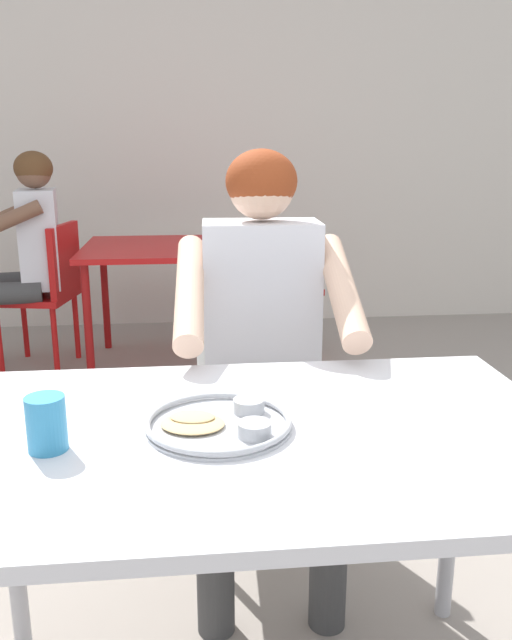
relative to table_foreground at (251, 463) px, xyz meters
name	(u,v)px	position (x,y,z in m)	size (l,w,h in m)	color
back_wall	(207,78)	(0.04, 3.56, 1.04)	(12.00, 0.12, 3.40)	silver
table_foreground	(251,463)	(0.00, 0.00, 0.00)	(1.25, 0.78, 0.73)	silver
thali_tray	(220,422)	(-0.06, 0.01, 0.08)	(0.29, 0.29, 0.03)	#B7BABF
drinking_cup	(46,422)	(-0.37, -0.05, 0.13)	(0.07, 0.07, 0.10)	#338CBF
chair_foreground	(258,385)	(0.10, 0.85, -0.16)	(0.43, 0.40, 0.83)	silver
diner_foreground	(264,330)	(0.10, 0.64, 0.09)	(0.50, 0.56, 1.25)	#3D3D3D
table_background_red	(168,259)	(-0.23, 2.55, -0.03)	(0.94, 0.86, 0.71)	#B71414
chair_red_left	(48,286)	(-0.91, 2.58, -0.17)	(0.47, 0.49, 0.83)	red
chair_red_right	(269,280)	(0.36, 2.57, -0.17)	(0.46, 0.45, 0.84)	#B31513
patron_background	(23,244)	(-1.02, 2.54, 0.07)	(0.59, 0.55, 1.23)	#3D3D3D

